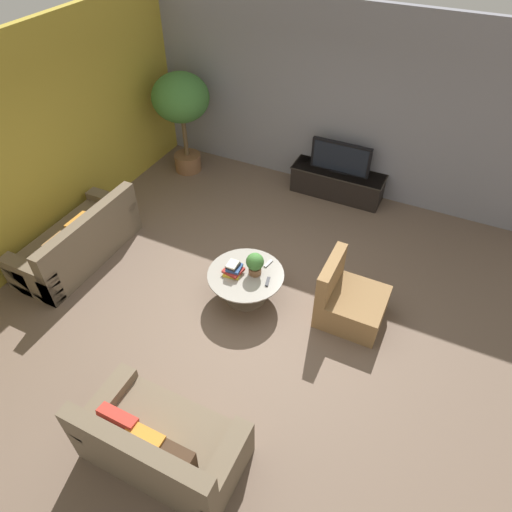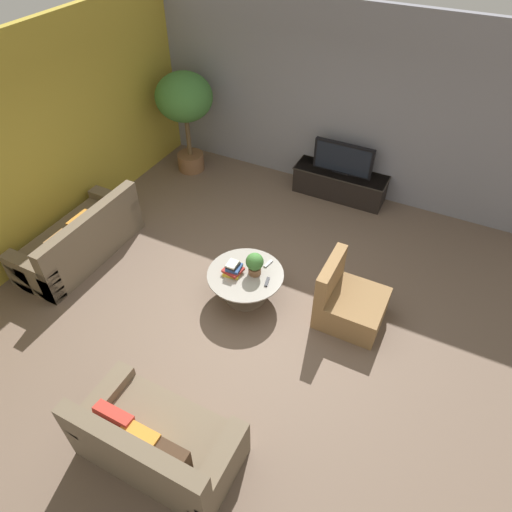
% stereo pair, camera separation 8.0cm
% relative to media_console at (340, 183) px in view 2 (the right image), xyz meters
% --- Properties ---
extents(ground_plane, '(24.00, 24.00, 0.00)m').
position_rel_media_console_xyz_m(ground_plane, '(-0.27, -2.94, -0.25)').
color(ground_plane, brown).
extents(back_wall_stone, '(7.40, 0.12, 3.00)m').
position_rel_media_console_xyz_m(back_wall_stone, '(-0.27, 0.32, 1.25)').
color(back_wall_stone, gray).
rests_on(back_wall_stone, ground).
extents(side_wall_left, '(0.12, 7.40, 3.00)m').
position_rel_media_console_xyz_m(side_wall_left, '(-3.53, -2.74, 1.25)').
color(side_wall_left, gold).
rests_on(side_wall_left, ground).
extents(media_console, '(1.58, 0.50, 0.47)m').
position_rel_media_console_xyz_m(media_console, '(0.00, 0.00, 0.00)').
color(media_console, black).
rests_on(media_console, ground).
extents(television, '(1.00, 0.13, 0.53)m').
position_rel_media_console_xyz_m(television, '(0.00, -0.00, 0.48)').
color(television, black).
rests_on(television, media_console).
extents(coffee_table, '(1.01, 1.01, 0.43)m').
position_rel_media_console_xyz_m(coffee_table, '(-0.32, -2.84, 0.05)').
color(coffee_table, '#756656').
rests_on(coffee_table, ground).
extents(couch_by_wall, '(0.84, 1.90, 0.84)m').
position_rel_media_console_xyz_m(couch_by_wall, '(-2.87, -3.19, 0.04)').
color(couch_by_wall, brown).
rests_on(couch_by_wall, ground).
extents(couch_near_entry, '(1.57, 0.84, 0.84)m').
position_rel_media_console_xyz_m(couch_near_entry, '(-0.07, -5.16, 0.04)').
color(couch_near_entry, brown).
rests_on(couch_near_entry, ground).
extents(armchair_wicker, '(0.80, 0.76, 0.86)m').
position_rel_media_console_xyz_m(armchair_wicker, '(1.00, -2.57, 0.03)').
color(armchair_wicker, olive).
rests_on(armchair_wicker, ground).
extents(potted_palm_tall, '(0.98, 0.98, 1.80)m').
position_rel_media_console_xyz_m(potted_palm_tall, '(-2.77, -0.42, 1.04)').
color(potted_palm_tall, brown).
rests_on(potted_palm_tall, ground).
extents(potted_plant_tabletop, '(0.23, 0.23, 0.32)m').
position_rel_media_console_xyz_m(potted_plant_tabletop, '(-0.22, -2.78, 0.36)').
color(potted_plant_tabletop, brown).
rests_on(potted_plant_tabletop, coffee_table).
extents(book_stack, '(0.26, 0.26, 0.17)m').
position_rel_media_console_xyz_m(book_stack, '(-0.47, -2.89, 0.25)').
color(book_stack, gold).
rests_on(book_stack, coffee_table).
extents(remote_black, '(0.08, 0.16, 0.02)m').
position_rel_media_console_xyz_m(remote_black, '(-0.00, -2.85, 0.19)').
color(remote_black, black).
rests_on(remote_black, coffee_table).
extents(remote_silver, '(0.07, 0.16, 0.02)m').
position_rel_media_console_xyz_m(remote_silver, '(-0.14, -2.54, 0.19)').
color(remote_silver, gray).
rests_on(remote_silver, coffee_table).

